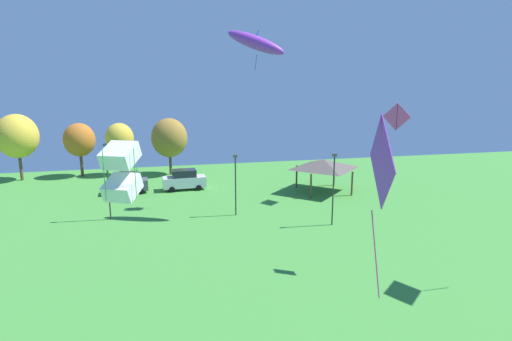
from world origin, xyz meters
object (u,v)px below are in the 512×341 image
Objects in this scene: light_post_0 at (108,178)px; light_post_1 at (236,181)px; parked_car_second_from_left at (184,180)px; light_post_2 at (333,185)px; kite_flying_7 at (397,117)px; treeline_tree_2 at (120,138)px; kite_flying_9 at (256,43)px; treeline_tree_3 at (169,138)px; parked_car_leftmost at (128,183)px; kite_flying_2 at (381,167)px; treeline_tree_0 at (17,136)px; treeline_tree_1 at (79,140)px; kite_flying_3 at (121,171)px; park_pavilion at (324,164)px.

light_post_0 reaches higher than light_post_1.
parked_car_second_from_left is 18.78m from light_post_2.
treeline_tree_2 is at bearing 120.77° from kite_flying_7.
treeline_tree_3 is at bearing 111.03° from kite_flying_9.
parked_car_second_from_left is (6.06, 0.15, 0.01)m from parked_car_leftmost.
kite_flying_2 is 48.25m from treeline_tree_0.
parked_car_leftmost is 0.62× the size of treeline_tree_1.
parked_car_second_from_left is 16.50m from treeline_tree_1.
parked_car_second_from_left is at bearing 84.47° from kite_flying_3.
park_pavilion is at bearing -38.58° from treeline_tree_3.
light_post_2 is (14.61, 18.57, -5.68)m from kite_flying_3.
parked_car_leftmost is at bearing 94.88° from kite_flying_3.
treeline_tree_1 reaches higher than light_post_1.
kite_flying_3 is at bearing -89.26° from parked_car_leftmost.
kite_flying_2 is 1.25× the size of light_post_1.
kite_flying_3 is at bearing -171.12° from kite_flying_2.
kite_flying_7 is 0.28× the size of light_post_2.
kite_flying_7 reaches higher than treeline_tree_1.
light_post_0 is 1.21× the size of light_post_1.
kite_flying_9 is 17.06m from light_post_0.
kite_flying_3 is 45.77m from treeline_tree_0.
treeline_tree_1 is at bearing 126.48° from kite_flying_7.
parked_car_leftmost is at bearing 134.52° from light_post_1.
light_post_0 is at bearing -99.34° from parked_car_leftmost.
kite_flying_3 is 0.37× the size of parked_car_leftmost.
treeline_tree_1 reaches higher than light_post_0.
parked_car_second_from_left is at bearing -25.64° from treeline_tree_0.
kite_flying_2 is 1.61× the size of parked_car_leftmost.
kite_flying_2 is 34.64m from parked_car_leftmost.
light_post_0 is (-6.88, -9.10, 2.62)m from parked_car_second_from_left.
park_pavilion is (20.97, -4.16, 1.95)m from parked_car_leftmost.
parked_car_second_from_left is (-5.90, 10.14, -13.87)m from kite_flying_9.
parked_car_leftmost is at bearing 168.77° from park_pavilion.
kite_flying_7 is 29.92m from parked_car_leftmost.
kite_flying_9 is 29.25m from treeline_tree_1.
kite_flying_2 reaches higher than treeline_tree_3.
treeline_tree_2 is at bearing 95.81° from kite_flying_3.
kite_flying_7 is at bearing -65.17° from kite_flying_9.
kite_flying_3 is at bearing -81.44° from light_post_0.
kite_flying_3 is 0.31× the size of kite_flying_9.
treeline_tree_3 is at bearing -10.16° from treeline_tree_2.
parked_car_leftmost is at bearing -118.42° from treeline_tree_3.
kite_flying_3 is 0.22× the size of treeline_tree_3.
light_post_0 is (-3.65, 24.24, -5.35)m from kite_flying_3.
kite_flying_7 is 10.03m from light_post_2.
kite_flying_3 reaches higher than treeline_tree_1.
light_post_0 is at bearing 162.76° from light_post_2.
kite_flying_3 is (-8.54, -1.33, 0.52)m from kite_flying_2.
treeline_tree_0 is 1.20× the size of treeline_tree_2.
treeline_tree_3 is (-6.62, 40.63, -3.74)m from kite_flying_2.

